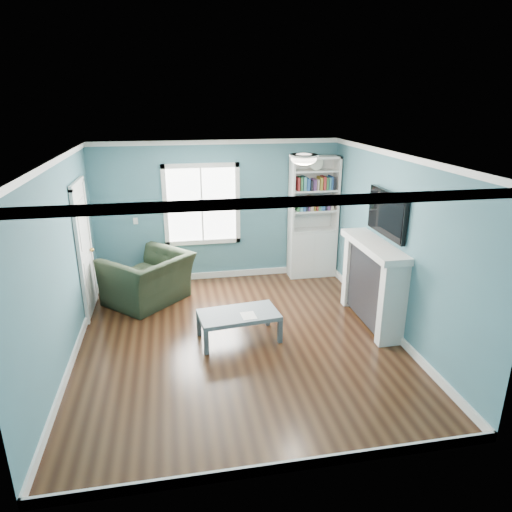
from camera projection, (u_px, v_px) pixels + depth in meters
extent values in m
plane|color=black|center=(239.00, 340.00, 6.55)|extent=(5.00, 5.00, 0.00)
plane|color=#426E7C|center=(218.00, 212.00, 8.44)|extent=(4.50, 0.00, 4.50)
plane|color=#426E7C|center=(282.00, 351.00, 3.80)|extent=(4.50, 0.00, 4.50)
plane|color=#426E7C|center=(61.00, 266.00, 5.73)|extent=(0.00, 5.00, 5.00)
plane|color=#426E7C|center=(394.00, 246.00, 6.51)|extent=(0.00, 5.00, 5.00)
plane|color=white|center=(237.00, 157.00, 5.69)|extent=(5.00, 5.00, 0.00)
cube|color=white|center=(220.00, 274.00, 8.84)|extent=(4.50, 0.03, 0.12)
cube|color=white|center=(279.00, 467.00, 4.22)|extent=(4.50, 0.03, 0.12)
cube|color=white|center=(75.00, 352.00, 6.14)|extent=(0.03, 5.00, 0.12)
cube|color=white|center=(385.00, 323.00, 6.91)|extent=(0.03, 5.00, 0.12)
cube|color=white|center=(217.00, 142.00, 8.01)|extent=(4.50, 0.04, 0.08)
cube|color=white|center=(284.00, 202.00, 3.40)|extent=(4.50, 0.04, 0.08)
cube|color=white|center=(48.00, 165.00, 5.32)|extent=(0.04, 5.00, 0.08)
cube|color=white|center=(402.00, 156.00, 6.09)|extent=(0.04, 5.00, 0.08)
cube|color=white|center=(202.00, 205.00, 8.34)|extent=(1.24, 0.01, 1.34)
cube|color=white|center=(165.00, 206.00, 8.21)|extent=(0.08, 0.06, 1.50)
cube|color=white|center=(238.00, 203.00, 8.44)|extent=(0.08, 0.06, 1.50)
cube|color=white|center=(203.00, 242.00, 8.56)|extent=(1.40, 0.06, 0.08)
cube|color=white|center=(200.00, 166.00, 8.09)|extent=(1.40, 0.06, 0.08)
cube|color=white|center=(202.00, 205.00, 8.32)|extent=(1.24, 0.03, 0.03)
cube|color=white|center=(202.00, 205.00, 8.32)|extent=(0.03, 0.03, 1.34)
cube|color=silver|center=(312.00, 253.00, 8.84)|extent=(0.90, 0.35, 0.90)
cube|color=silver|center=(292.00, 195.00, 8.38)|extent=(0.04, 0.35, 1.40)
cube|color=silver|center=(336.00, 194.00, 8.53)|extent=(0.04, 0.35, 1.40)
cube|color=silver|center=(311.00, 193.00, 8.61)|extent=(0.90, 0.02, 1.40)
cube|color=silver|center=(316.00, 157.00, 8.24)|extent=(0.90, 0.35, 0.04)
cube|color=silver|center=(313.00, 230.00, 8.68)|extent=(0.84, 0.33, 0.03)
cube|color=silver|center=(313.00, 210.00, 8.56)|extent=(0.84, 0.33, 0.03)
cube|color=silver|center=(314.00, 190.00, 8.43)|extent=(0.84, 0.33, 0.03)
cube|color=silver|center=(315.00, 171.00, 8.31)|extent=(0.84, 0.33, 0.03)
cube|color=#33723F|center=(314.00, 204.00, 8.50)|extent=(0.70, 0.25, 0.22)
cube|color=teal|center=(315.00, 184.00, 8.37)|extent=(0.70, 0.25, 0.22)
cylinder|color=beige|center=(316.00, 163.00, 8.22)|extent=(0.26, 0.06, 0.26)
cube|color=black|center=(373.00, 286.00, 6.90)|extent=(0.30, 1.20, 1.10)
cube|color=black|center=(371.00, 298.00, 6.96)|extent=(0.22, 0.65, 0.70)
cube|color=silver|center=(392.00, 305.00, 6.27)|extent=(0.36, 0.16, 1.20)
cube|color=silver|center=(355.00, 271.00, 7.52)|extent=(0.36, 0.16, 1.20)
cube|color=silver|center=(374.00, 246.00, 6.68)|extent=(0.44, 1.58, 0.10)
cube|color=black|center=(387.00, 214.00, 6.55)|extent=(0.06, 1.10, 0.65)
cube|color=silver|center=(85.00, 251.00, 7.13)|extent=(0.04, 0.80, 2.05)
cube|color=white|center=(80.00, 261.00, 6.71)|extent=(0.05, 0.08, 2.13)
cube|color=white|center=(90.00, 243.00, 7.55)|extent=(0.05, 0.08, 2.13)
cube|color=white|center=(76.00, 184.00, 6.78)|extent=(0.05, 0.98, 0.08)
sphere|color=#BF8C3F|center=(92.00, 250.00, 7.44)|extent=(0.07, 0.07, 0.07)
ellipsoid|color=white|center=(304.00, 159.00, 5.96)|extent=(0.34, 0.34, 0.15)
cylinder|color=white|center=(304.00, 156.00, 5.95)|extent=(0.38, 0.38, 0.03)
cube|color=white|center=(136.00, 221.00, 8.20)|extent=(0.08, 0.01, 0.12)
imported|color=black|center=(147.00, 271.00, 7.63)|extent=(1.48, 1.49, 1.11)
cube|color=#495158|center=(206.00, 342.00, 6.15)|extent=(0.07, 0.07, 0.35)
cube|color=#495158|center=(280.00, 331.00, 6.45)|extent=(0.07, 0.07, 0.35)
cube|color=#495158|center=(199.00, 324.00, 6.65)|extent=(0.07, 0.07, 0.35)
cube|color=#495158|center=(268.00, 315.00, 6.94)|extent=(0.07, 0.07, 0.35)
cube|color=slate|center=(239.00, 315.00, 6.48)|extent=(1.18, 0.74, 0.06)
cube|color=white|center=(248.00, 316.00, 6.39)|extent=(0.22, 0.27, 0.00)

